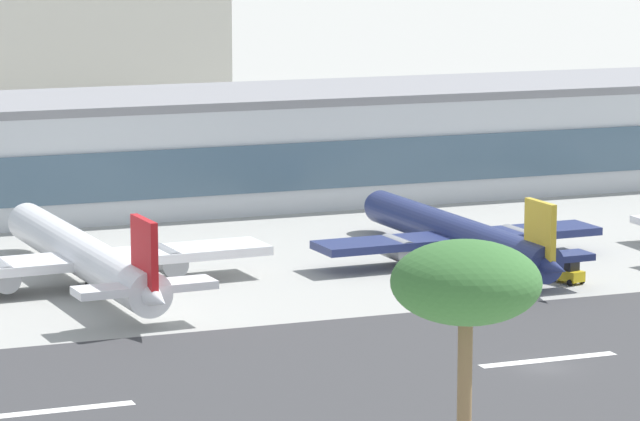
# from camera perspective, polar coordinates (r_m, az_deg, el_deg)

# --- Properties ---
(ground_plane) EXTENTS (1400.00, 1400.00, 0.00)m
(ground_plane) POSITION_cam_1_polar(r_m,az_deg,el_deg) (139.71, 7.30, -5.10)
(ground_plane) COLOR #9E9E99
(runway_strip) EXTENTS (800.00, 38.91, 0.08)m
(runway_strip) POSITION_cam_1_polar(r_m,az_deg,el_deg) (141.38, 6.92, -4.89)
(runway_strip) COLOR #38383A
(runway_strip) RESTS_ON ground_plane
(runway_centreline_dash_3) EXTENTS (12.00, 1.20, 0.01)m
(runway_centreline_dash_3) POSITION_cam_1_polar(r_m,az_deg,el_deg) (128.15, -8.66, -6.44)
(runway_centreline_dash_3) COLOR white
(runway_centreline_dash_3) RESTS_ON runway_strip
(runway_centreline_dash_4) EXTENTS (12.00, 1.20, 0.01)m
(runway_centreline_dash_4) POSITION_cam_1_polar(r_m,az_deg,el_deg) (142.02, 7.41, -4.82)
(runway_centreline_dash_4) COLOR white
(runway_centreline_dash_4) RESTS_ON runway_strip
(terminal_building) EXTENTS (161.34, 24.79, 13.61)m
(terminal_building) POSITION_cam_1_polar(r_m,az_deg,el_deg) (215.53, -5.18, 1.97)
(terminal_building) COLOR silver
(terminal_building) RESTS_ON ground_plane
(airliner_red_tail_gate_1) EXTENTS (36.76, 45.83, 9.56)m
(airliner_red_tail_gate_1) POSITION_cam_1_polar(r_m,az_deg,el_deg) (167.73, -7.55, -1.56)
(airliner_red_tail_gate_1) COLOR white
(airliner_red_tail_gate_1) RESTS_ON ground_plane
(airliner_gold_tail_gate_2) EXTENTS (31.21, 41.68, 8.70)m
(airliner_gold_tail_gate_2) POSITION_cam_1_polar(r_m,az_deg,el_deg) (179.86, 4.66, -0.84)
(airliner_gold_tail_gate_2) COLOR navy
(airliner_gold_tail_gate_2) RESTS_ON ground_plane
(service_baggage_tug_1) EXTENTS (2.57, 3.51, 2.20)m
(service_baggage_tug_1) POSITION_cam_1_polar(r_m,az_deg,el_deg) (171.60, 8.04, -2.00)
(service_baggage_tug_1) COLOR gold
(service_baggage_tug_1) RESTS_ON ground_plane
(palm_tree_0) EXTENTS (8.09, 8.09, 18.18)m
(palm_tree_0) POSITION_cam_1_polar(r_m,az_deg,el_deg) (93.62, 4.76, -2.49)
(palm_tree_0) COLOR brown
(palm_tree_0) RESTS_ON ground_plane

